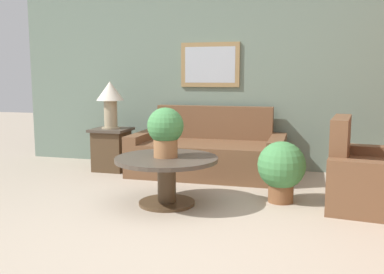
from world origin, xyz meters
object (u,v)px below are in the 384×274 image
at_px(couch_main, 208,154).
at_px(side_table, 112,149).
at_px(armchair, 373,178).
at_px(coffee_table, 167,170).
at_px(potted_plant_on_table, 165,130).
at_px(potted_plant_floor, 281,168).
at_px(table_lamp, 110,97).

height_order(couch_main, side_table, couch_main).
bearing_deg(armchair, coffee_table, 111.53).
relative_size(armchair, potted_plant_on_table, 2.51).
xyz_separation_m(armchair, side_table, (-3.21, 0.81, 0.02)).
xyz_separation_m(couch_main, potted_plant_on_table, (-0.11, -1.40, 0.48)).
height_order(armchair, coffee_table, armchair).
relative_size(side_table, potted_plant_floor, 0.92).
bearing_deg(coffee_table, potted_plant_on_table, 146.50).
height_order(couch_main, potted_plant_floor, couch_main).
bearing_deg(armchair, table_lamp, 83.13).
distance_m(potted_plant_on_table, potted_plant_floor, 1.24).
bearing_deg(armchair, couch_main, 71.70).
xyz_separation_m(coffee_table, side_table, (-1.23, 1.31, -0.06)).
xyz_separation_m(side_table, table_lamp, (0.00, 0.00, 0.70)).
bearing_deg(armchair, potted_plant_floor, 105.01).
xyz_separation_m(couch_main, side_table, (-1.33, -0.09, 0.02)).
distance_m(couch_main, potted_plant_floor, 1.43).
xyz_separation_m(couch_main, coffee_table, (-0.10, -1.40, 0.07)).
bearing_deg(coffee_table, armchair, 14.32).
height_order(armchair, potted_plant_on_table, potted_plant_on_table).
bearing_deg(table_lamp, couch_main, 3.99).
height_order(side_table, potted_plant_floor, potted_plant_floor).
distance_m(side_table, potted_plant_on_table, 1.85).
bearing_deg(potted_plant_on_table, table_lamp, 133.10).
bearing_deg(potted_plant_floor, table_lamp, 158.28).
bearing_deg(side_table, coffee_table, -46.80).
height_order(couch_main, potted_plant_on_table, potted_plant_on_table).
distance_m(couch_main, armchair, 2.09).
bearing_deg(side_table, potted_plant_floor, -21.72).
height_order(coffee_table, potted_plant_floor, potted_plant_floor).
relative_size(side_table, potted_plant_on_table, 1.17).
bearing_deg(coffee_table, potted_plant_floor, 19.33).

